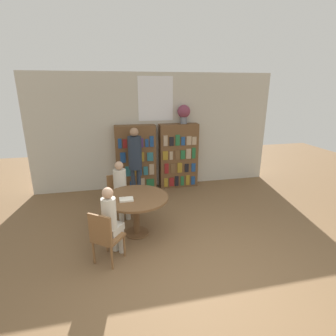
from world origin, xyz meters
name	(u,v)px	position (x,y,z in m)	size (l,w,h in m)	color
ground_plane	(206,283)	(0.00, 0.00, 0.00)	(16.00, 16.00, 0.00)	brown
wall_back	(156,132)	(0.00, 3.98, 1.51)	(6.40, 0.07, 3.00)	beige
bookshelf_left	(136,158)	(-0.57, 3.78, 0.86)	(1.03, 0.34, 1.72)	brown
bookshelf_right	(178,156)	(0.58, 3.78, 0.86)	(1.03, 0.34, 1.72)	brown
flower_vase	(184,112)	(0.71, 3.79, 2.01)	(0.33, 0.33, 0.48)	slate
reading_table	(136,203)	(-0.82, 1.53, 0.63)	(1.19, 1.19, 0.75)	brown
chair_near_camera	(105,236)	(-1.37, 0.78, 0.48)	(0.56, 0.56, 0.87)	brown
chair_left_side	(118,193)	(-1.10, 2.42, 0.48)	(0.50, 0.50, 0.87)	brown
seated_reader_left	(121,187)	(-1.05, 2.25, 0.69)	(0.35, 0.40, 1.22)	beige
seated_reader_right	(111,219)	(-1.26, 0.93, 0.67)	(0.37, 0.39, 1.22)	beige
librarian_standing	(135,155)	(-0.64, 3.28, 1.07)	(0.33, 0.60, 1.73)	#232D3D
open_book_on_table	(126,199)	(-0.99, 1.41, 0.77)	(0.24, 0.18, 0.03)	silver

